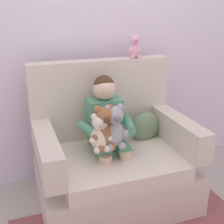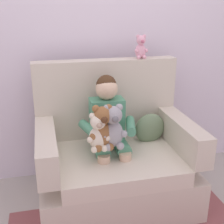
% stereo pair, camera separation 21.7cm
% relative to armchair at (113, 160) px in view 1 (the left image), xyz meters
% --- Properties ---
extents(ground_plane, '(8.00, 8.00, 0.00)m').
position_rel_armchair_xyz_m(ground_plane, '(0.00, -0.05, -0.35)').
color(ground_plane, '#ADA89E').
extents(back_wall, '(6.00, 0.10, 2.60)m').
position_rel_armchair_xyz_m(back_wall, '(0.00, 0.56, 0.95)').
color(back_wall, silver).
rests_on(back_wall, ground).
extents(armchair, '(1.18, 0.85, 1.11)m').
position_rel_armchair_xyz_m(armchair, '(0.00, 0.00, 0.00)').
color(armchair, beige).
rests_on(armchair, ground).
extents(seated_child, '(0.45, 0.39, 0.82)m').
position_rel_armchair_xyz_m(seated_child, '(-0.04, 0.01, 0.31)').
color(seated_child, '#4C9370').
rests_on(seated_child, armchair).
extents(plush_grey, '(0.19, 0.16, 0.33)m').
position_rel_armchair_xyz_m(plush_grey, '(-0.05, -0.18, 0.36)').
color(plush_grey, '#9E9EA3').
rests_on(plush_grey, armchair).
extents(plush_cream, '(0.17, 0.14, 0.28)m').
position_rel_armchair_xyz_m(plush_cream, '(-0.16, -0.19, 0.34)').
color(plush_cream, silver).
rests_on(plush_cream, armchair).
extents(plush_brown, '(0.20, 0.16, 0.33)m').
position_rel_armchair_xyz_m(plush_brown, '(-0.13, -0.18, 0.36)').
color(plush_brown, brown).
rests_on(plush_brown, armchair).
extents(plush_pink_on_backrest, '(0.12, 0.09, 0.19)m').
position_rel_armchair_xyz_m(plush_pink_on_backrest, '(0.30, 0.29, 0.85)').
color(plush_pink_on_backrest, '#EAA8BC').
rests_on(plush_pink_on_backrest, armchair).
extents(throw_pillow, '(0.27, 0.15, 0.26)m').
position_rel_armchair_xyz_m(throw_pillow, '(0.33, 0.10, 0.20)').
color(throw_pillow, slate).
rests_on(throw_pillow, armchair).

